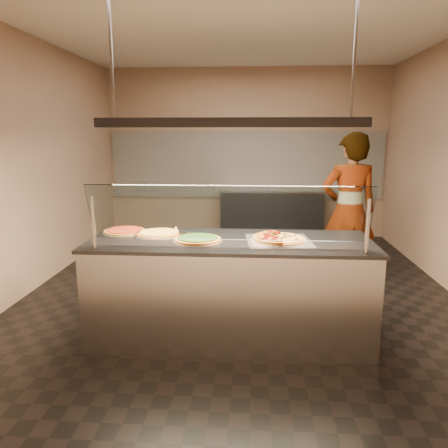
# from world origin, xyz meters

# --- Properties ---
(ground) EXTENTS (5.00, 6.00, 0.02)m
(ground) POSITION_xyz_m (0.00, 0.00, -0.01)
(ground) COLOR black
(ground) RESTS_ON ground
(ceiling) EXTENTS (5.00, 6.00, 0.02)m
(ceiling) POSITION_xyz_m (0.00, 0.00, 3.01)
(ceiling) COLOR silver
(ceiling) RESTS_ON wall_back
(wall_back) EXTENTS (5.00, 0.02, 3.00)m
(wall_back) POSITION_xyz_m (0.00, 3.01, 1.50)
(wall_back) COLOR tan
(wall_back) RESTS_ON ground
(wall_front) EXTENTS (5.00, 0.02, 3.00)m
(wall_front) POSITION_xyz_m (0.00, -3.01, 1.50)
(wall_front) COLOR tan
(wall_front) RESTS_ON ground
(wall_left) EXTENTS (0.02, 6.00, 3.00)m
(wall_left) POSITION_xyz_m (-2.51, 0.00, 1.50)
(wall_left) COLOR tan
(wall_left) RESTS_ON ground
(tile_band) EXTENTS (4.90, 0.02, 1.20)m
(tile_band) POSITION_xyz_m (0.00, 2.98, 1.30)
(tile_band) COLOR silver
(tile_band) RESTS_ON wall_back
(serving_counter) EXTENTS (2.52, 0.94, 0.93)m
(serving_counter) POSITION_xyz_m (-0.06, -1.19, 0.47)
(serving_counter) COLOR #B7B7BC
(serving_counter) RESTS_ON ground
(sneeze_guard) EXTENTS (2.28, 0.18, 0.54)m
(sneeze_guard) POSITION_xyz_m (-0.06, -1.54, 1.23)
(sneeze_guard) COLOR #B7B7BC
(sneeze_guard) RESTS_ON serving_counter
(perforated_tray) EXTENTS (0.60, 0.60, 0.01)m
(perforated_tray) POSITION_xyz_m (0.37, -1.22, 0.94)
(perforated_tray) COLOR silver
(perforated_tray) RESTS_ON serving_counter
(half_pizza_pepperoni) EXTENTS (0.27, 0.48, 0.05)m
(half_pizza_pepperoni) POSITION_xyz_m (0.26, -1.22, 0.96)
(half_pizza_pepperoni) COLOR #94531D
(half_pizza_pepperoni) RESTS_ON perforated_tray
(half_pizza_sausage) EXTENTS (0.27, 0.48, 0.04)m
(half_pizza_sausage) POSITION_xyz_m (0.48, -1.22, 0.96)
(half_pizza_sausage) COLOR #94531D
(half_pizza_sausage) RESTS_ON perforated_tray
(pizza_spinach) EXTENTS (0.44, 0.44, 0.03)m
(pizza_spinach) POSITION_xyz_m (-0.34, -1.26, 0.95)
(pizza_spinach) COLOR silver
(pizza_spinach) RESTS_ON serving_counter
(pizza_cheese) EXTENTS (0.44, 0.44, 0.03)m
(pizza_cheese) POSITION_xyz_m (-0.74, -1.05, 0.94)
(pizza_cheese) COLOR silver
(pizza_cheese) RESTS_ON serving_counter
(pizza_tomato) EXTENTS (0.41, 0.41, 0.03)m
(pizza_tomato) POSITION_xyz_m (-1.09, -0.96, 0.94)
(pizza_tomato) COLOR silver
(pizza_tomato) RESTS_ON serving_counter
(pizza_spatula) EXTENTS (0.20, 0.23, 0.02)m
(pizza_spatula) POSITION_xyz_m (-0.55, -0.97, 0.96)
(pizza_spatula) COLOR #B7B7BC
(pizza_spatula) RESTS_ON pizza_spinach
(prep_table) EXTENTS (1.76, 0.74, 0.93)m
(prep_table) POSITION_xyz_m (0.45, 2.55, 0.47)
(prep_table) COLOR #2E2E32
(prep_table) RESTS_ON ground
(worker) EXTENTS (0.74, 0.54, 1.88)m
(worker) POSITION_xyz_m (1.29, 0.31, 0.94)
(worker) COLOR #242227
(worker) RESTS_ON ground
(heat_lamp_housing) EXTENTS (2.30, 0.18, 0.08)m
(heat_lamp_housing) POSITION_xyz_m (-0.06, -1.19, 1.95)
(heat_lamp_housing) COLOR #2E2E32
(heat_lamp_housing) RESTS_ON ceiling
(lamp_rod_left) EXTENTS (0.02, 0.02, 1.01)m
(lamp_rod_left) POSITION_xyz_m (-1.06, -1.19, 2.50)
(lamp_rod_left) COLOR #B7B7BC
(lamp_rod_left) RESTS_ON ceiling
(lamp_rod_right) EXTENTS (0.02, 0.02, 1.01)m
(lamp_rod_right) POSITION_xyz_m (0.94, -1.19, 2.50)
(lamp_rod_right) COLOR #B7B7BC
(lamp_rod_right) RESTS_ON ceiling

